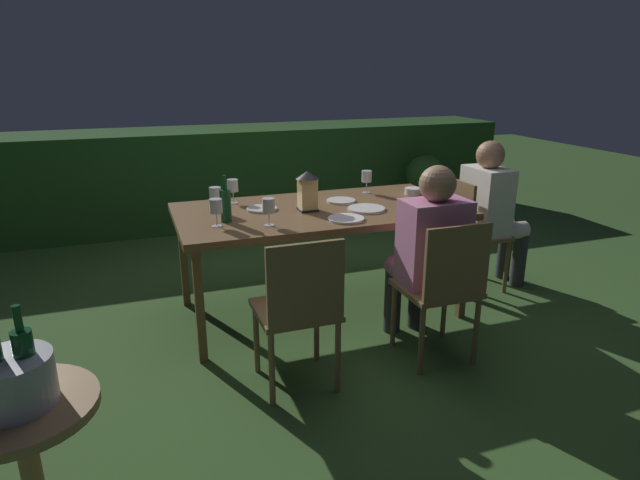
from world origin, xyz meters
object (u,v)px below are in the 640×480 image
at_px(wine_glass_c, 233,187).
at_px(side_table, 28,456).
at_px(green_bottle_on_table, 226,205).
at_px(chair_head_far, 469,229).
at_px(dining_table, 320,215).
at_px(person_in_cream, 492,208).
at_px(chair_side_left_b, 443,285).
at_px(wine_glass_b, 269,207).
at_px(person_in_pink, 427,249).
at_px(plate_a, 341,201).
at_px(potted_plant_by_hedge, 425,185).
at_px(plate_c, 262,209).
at_px(chair_side_left_a, 299,307).
at_px(wine_glass_a, 215,195).
at_px(wine_glass_e, 216,207).
at_px(plate_d, 346,219).
at_px(ice_bucket, 12,377).
at_px(wine_glass_d, 367,177).
at_px(plate_b, 366,209).
at_px(lantern_centerpiece, 307,189).
at_px(bowl_olives, 413,191).
at_px(bowl_bread, 444,206).

height_order(wine_glass_c, side_table, wine_glass_c).
height_order(green_bottle_on_table, wine_glass_c, green_bottle_on_table).
distance_m(chair_head_far, wine_glass_c, 1.81).
bearing_deg(dining_table, person_in_cream, 0.00).
height_order(dining_table, chair_side_left_b, chair_side_left_b).
height_order(person_in_cream, wine_glass_b, person_in_cream).
distance_m(person_in_pink, plate_a, 0.85).
relative_size(person_in_pink, potted_plant_by_hedge, 1.56).
bearing_deg(plate_c, green_bottle_on_table, -143.37).
bearing_deg(side_table, chair_side_left_a, 29.80).
xyz_separation_m(chair_side_left_b, wine_glass_a, (-1.11, 1.01, 0.39)).
xyz_separation_m(dining_table, wine_glass_c, (-0.52, 0.33, 0.17)).
bearing_deg(wine_glass_e, person_in_cream, 5.33).
height_order(dining_table, wine_glass_e, wine_glass_e).
bearing_deg(plate_d, wine_glass_e, 170.62).
xyz_separation_m(wine_glass_a, plate_c, (0.30, -0.04, -0.11)).
height_order(person_in_cream, plate_c, person_in_cream).
relative_size(dining_table, ice_bucket, 5.58).
height_order(chair_side_left_a, wine_glass_d, wine_glass_d).
xyz_separation_m(wine_glass_a, wine_glass_b, (0.25, -0.41, 0.00)).
xyz_separation_m(plate_b, plate_c, (-0.66, 0.23, 0.00)).
bearing_deg(plate_b, plate_d, -140.76).
xyz_separation_m(person_in_pink, chair_side_left_a, (-0.86, -0.20, -0.15)).
height_order(green_bottle_on_table, wine_glass_d, green_bottle_on_table).
distance_m(plate_a, ice_bucket, 2.47).
height_order(person_in_cream, wine_glass_d, person_in_cream).
relative_size(plate_a, plate_d, 0.90).
distance_m(lantern_centerpiece, green_bottle_on_table, 0.56).
bearing_deg(person_in_pink, side_table, -156.89).
relative_size(person_in_cream, potted_plant_by_hedge, 1.56).
distance_m(wine_glass_e, bowl_olives, 1.55).
height_order(person_in_pink, wine_glass_a, person_in_pink).
height_order(lantern_centerpiece, bowl_bread, lantern_centerpiece).
height_order(chair_side_left_a, wine_glass_b, wine_glass_b).
bearing_deg(plate_b, ice_bucket, -143.20).
height_order(person_in_pink, plate_a, person_in_pink).
xyz_separation_m(plate_c, bowl_bread, (1.15, -0.40, 0.02)).
distance_m(side_table, ice_bucket, 0.31).
height_order(wine_glass_b, bowl_bread, wine_glass_b).
bearing_deg(plate_d, lantern_centerpiece, 117.52).
height_order(lantern_centerpiece, plate_c, lantern_centerpiece).
bearing_deg(lantern_centerpiece, plate_a, 26.31).
height_order(plate_d, ice_bucket, ice_bucket).
distance_m(plate_c, ice_bucket, 2.06).
height_order(green_bottle_on_table, ice_bucket, green_bottle_on_table).
bearing_deg(wine_glass_d, chair_side_left_b, -92.47).
xyz_separation_m(chair_head_far, wine_glass_e, (-1.93, -0.20, 0.39)).
height_order(plate_d, side_table, plate_d).
xyz_separation_m(bowl_bread, ice_bucket, (-2.38, -1.24, -0.06)).
relative_size(plate_c, potted_plant_by_hedge, 0.28).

